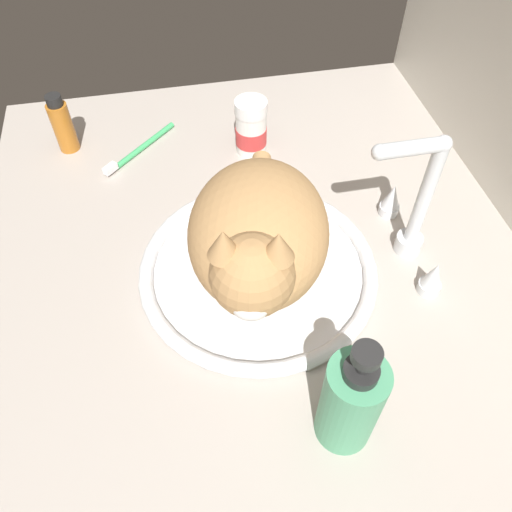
{
  "coord_description": "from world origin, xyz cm",
  "views": [
    {
      "loc": [
        45.33,
        -9.37,
        62.69
      ],
      "look_at": [
        0.53,
        -0.33,
        7.0
      ],
      "focal_mm": 35.72,
      "sensor_mm": 36.0,
      "label": 1
    }
  ],
  "objects_px": {
    "sink_basin": "(256,269)",
    "pill_bottle": "(251,129)",
    "faucet": "(414,213)",
    "cat": "(255,239)",
    "toothbrush": "(139,149)",
    "soap_pump_bottle": "(350,402)",
    "amber_bottle": "(62,125)"
  },
  "relations": [
    {
      "from": "sink_basin",
      "to": "amber_bottle",
      "type": "height_order",
      "value": "amber_bottle"
    },
    {
      "from": "faucet",
      "to": "toothbrush",
      "type": "bearing_deg",
      "value": -129.53
    },
    {
      "from": "faucet",
      "to": "cat",
      "type": "relative_size",
      "value": 0.58
    },
    {
      "from": "cat",
      "to": "pill_bottle",
      "type": "height_order",
      "value": "cat"
    },
    {
      "from": "amber_bottle",
      "to": "sink_basin",
      "type": "bearing_deg",
      "value": 38.23
    },
    {
      "from": "faucet",
      "to": "cat",
      "type": "bearing_deg",
      "value": -85.78
    },
    {
      "from": "cat",
      "to": "pill_bottle",
      "type": "bearing_deg",
      "value": 170.1
    },
    {
      "from": "sink_basin",
      "to": "faucet",
      "type": "height_order",
      "value": "faucet"
    },
    {
      "from": "sink_basin",
      "to": "faucet",
      "type": "relative_size",
      "value": 1.64
    },
    {
      "from": "pill_bottle",
      "to": "amber_bottle",
      "type": "relative_size",
      "value": 0.94
    },
    {
      "from": "amber_bottle",
      "to": "toothbrush",
      "type": "xyz_separation_m",
      "value": [
        0.04,
        0.12,
        -0.04
      ]
    },
    {
      "from": "pill_bottle",
      "to": "faucet",
      "type": "bearing_deg",
      "value": 32.76
    },
    {
      "from": "faucet",
      "to": "pill_bottle",
      "type": "xyz_separation_m",
      "value": [
        -0.28,
        -0.18,
        -0.03
      ]
    },
    {
      "from": "amber_bottle",
      "to": "soap_pump_bottle",
      "type": "xyz_separation_m",
      "value": [
        0.6,
        0.33,
        0.02
      ]
    },
    {
      "from": "sink_basin",
      "to": "soap_pump_bottle",
      "type": "height_order",
      "value": "soap_pump_bottle"
    },
    {
      "from": "toothbrush",
      "to": "sink_basin",
      "type": "bearing_deg",
      "value": 26.06
    },
    {
      "from": "faucet",
      "to": "soap_pump_bottle",
      "type": "height_order",
      "value": "faucet"
    },
    {
      "from": "sink_basin",
      "to": "faucet",
      "type": "bearing_deg",
      "value": 90.0
    },
    {
      "from": "faucet",
      "to": "cat",
      "type": "height_order",
      "value": "faucet"
    },
    {
      "from": "faucet",
      "to": "soap_pump_bottle",
      "type": "xyz_separation_m",
      "value": [
        0.25,
        -0.17,
        -0.01
      ]
    },
    {
      "from": "faucet",
      "to": "toothbrush",
      "type": "height_order",
      "value": "faucet"
    },
    {
      "from": "pill_bottle",
      "to": "amber_bottle",
      "type": "distance_m",
      "value": 0.33
    },
    {
      "from": "cat",
      "to": "pill_bottle",
      "type": "distance_m",
      "value": 0.31
    },
    {
      "from": "faucet",
      "to": "amber_bottle",
      "type": "xyz_separation_m",
      "value": [
        -0.35,
        -0.5,
        -0.03
      ]
    },
    {
      "from": "pill_bottle",
      "to": "toothbrush",
      "type": "xyz_separation_m",
      "value": [
        -0.04,
        -0.2,
        -0.04
      ]
    },
    {
      "from": "soap_pump_bottle",
      "to": "amber_bottle",
      "type": "bearing_deg",
      "value": -151.03
    },
    {
      "from": "faucet",
      "to": "pill_bottle",
      "type": "height_order",
      "value": "faucet"
    },
    {
      "from": "sink_basin",
      "to": "pill_bottle",
      "type": "height_order",
      "value": "pill_bottle"
    },
    {
      "from": "pill_bottle",
      "to": "soap_pump_bottle",
      "type": "xyz_separation_m",
      "value": [
        0.53,
        0.01,
        0.03
      ]
    },
    {
      "from": "sink_basin",
      "to": "amber_bottle",
      "type": "relative_size",
      "value": 3.18
    },
    {
      "from": "faucet",
      "to": "pill_bottle",
      "type": "relative_size",
      "value": 2.06
    },
    {
      "from": "soap_pump_bottle",
      "to": "toothbrush",
      "type": "height_order",
      "value": "soap_pump_bottle"
    }
  ]
}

